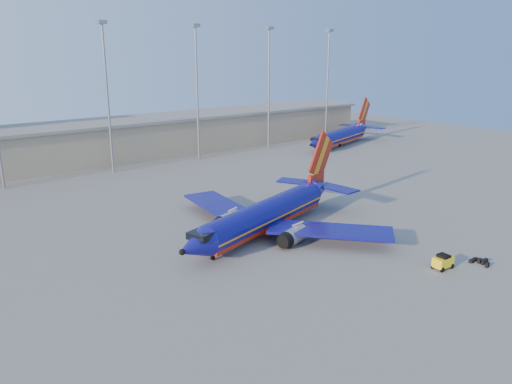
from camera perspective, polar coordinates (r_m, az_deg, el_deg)
ground at (r=67.58m, az=3.45°, el=-4.23°), size 220.00×220.00×0.00m
terminal_building at (r=119.09m, az=-11.70°, el=6.37°), size 122.00×16.00×8.50m
light_mast_row at (r=104.78m, az=-11.56°, el=12.43°), size 101.60×1.60×28.65m
aircraft_main at (r=65.78m, az=1.51°, el=-2.47°), size 33.63×31.86×11.70m
aircraft_second at (r=128.90m, az=9.76°, el=6.39°), size 32.53×16.54×11.33m
baggage_tug at (r=58.99m, az=20.59°, el=-7.42°), size 2.38×1.54×1.64m
luggage_pile at (r=62.18m, az=24.33°, el=-7.26°), size 2.05×2.20×0.55m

